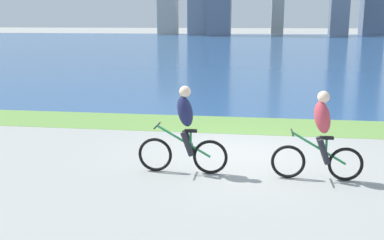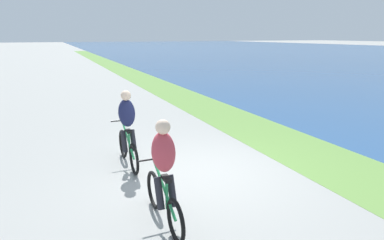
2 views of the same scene
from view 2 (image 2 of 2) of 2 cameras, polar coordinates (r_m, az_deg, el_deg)
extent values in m
plane|color=#9E9E99|center=(7.06, 1.93, -9.26)|extent=(300.00, 300.00, 0.00)
cube|color=#6B9947|center=(8.67, 19.96, -5.52)|extent=(120.00, 2.17, 0.01)
torus|color=black|center=(7.99, -11.95, -4.08)|extent=(0.68, 0.06, 0.68)
torus|color=black|center=(6.99, -10.07, -6.73)|extent=(0.68, 0.06, 0.68)
cylinder|color=#268C4C|center=(7.37, -11.14, -3.23)|extent=(1.06, 0.04, 0.63)
cylinder|color=#268C4C|center=(7.26, -10.88, -3.91)|extent=(0.04, 0.04, 0.49)
cube|color=black|center=(7.18, -10.98, -1.91)|extent=(0.24, 0.10, 0.05)
cylinder|color=black|center=(7.78, -12.09, -0.08)|extent=(0.03, 0.52, 0.03)
ellipsoid|color=#1E234C|center=(7.19, -11.32, 1.22)|extent=(0.40, 0.36, 0.65)
sphere|color=beige|center=(7.11, -11.47, 4.20)|extent=(0.22, 0.22, 0.22)
cylinder|color=#26262D|center=(7.28, -11.75, -3.70)|extent=(0.27, 0.11, 0.49)
cylinder|color=#26262D|center=(7.32, -10.22, -3.52)|extent=(0.27, 0.11, 0.49)
torus|color=black|center=(5.68, -6.70, -11.99)|extent=(0.64, 0.06, 0.64)
torus|color=black|center=(4.81, -2.87, -17.16)|extent=(0.64, 0.06, 0.64)
cylinder|color=#268C4C|center=(5.08, -4.94, -11.67)|extent=(1.02, 0.04, 0.61)
cylinder|color=#268C4C|center=(4.99, -4.43, -12.81)|extent=(0.04, 0.04, 0.47)
cube|color=black|center=(4.88, -4.49, -10.14)|extent=(0.24, 0.10, 0.05)
cylinder|color=black|center=(5.40, -6.72, -6.78)|extent=(0.03, 0.52, 0.03)
ellipsoid|color=#BF3F4C|center=(4.83, -4.99, -5.56)|extent=(0.40, 0.36, 0.65)
sphere|color=beige|center=(4.71, -5.09, -1.22)|extent=(0.22, 0.22, 0.22)
cylinder|color=#26262D|center=(5.00, -5.74, -12.58)|extent=(0.27, 0.11, 0.49)
cylinder|color=#26262D|center=(5.06, -3.54, -12.21)|extent=(0.27, 0.11, 0.49)
camera|label=1|loc=(8.89, -76.30, 4.15)|focal=42.96mm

